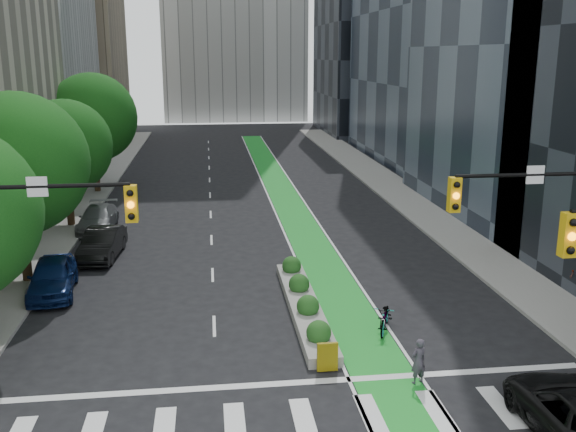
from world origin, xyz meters
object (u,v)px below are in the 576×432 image
object	(u,v)px
bicycle	(385,317)
parked_car_left_mid	(102,244)
cyclist	(418,361)
parked_car_left_far	(98,218)
parked_car_left_near	(52,277)
median_planter	(304,303)

from	to	relation	value
bicycle	parked_car_left_mid	bearing A→B (deg)	160.81
cyclist	parked_car_left_mid	world-z (taller)	cyclist
bicycle	parked_car_left_far	bearing A→B (deg)	151.18
parked_car_left_mid	bicycle	bearing A→B (deg)	-36.17
parked_car_left_near	bicycle	bearing A→B (deg)	-28.66
median_planter	parked_car_left_near	size ratio (longest dim) A/B	2.17
cyclist	parked_car_left_near	xyz separation A→B (m)	(-13.45, 9.67, 0.03)
cyclist	parked_car_left_far	world-z (taller)	cyclist
parked_car_left_mid	parked_car_left_far	world-z (taller)	parked_car_left_mid
median_planter	parked_car_left_far	distance (m)	17.48
median_planter	parked_car_left_far	world-z (taller)	parked_car_left_far
cyclist	parked_car_left_near	size ratio (longest dim) A/B	0.33
parked_car_left_mid	parked_car_left_far	xyz separation A→B (m)	(-1.12, 5.65, -0.06)
median_planter	bicycle	xyz separation A→B (m)	(2.80, -2.25, 0.18)
median_planter	parked_car_left_near	xyz separation A→B (m)	(-10.70, 3.34, 0.43)
median_planter	bicycle	bearing A→B (deg)	-38.76
median_planter	bicycle	world-z (taller)	bicycle
bicycle	parked_car_left_near	size ratio (longest dim) A/B	0.45
bicycle	parked_car_left_near	world-z (taller)	parked_car_left_near
parked_car_left_near	cyclist	bearing A→B (deg)	-41.90
bicycle	parked_car_left_far	world-z (taller)	parked_car_left_far
cyclist	parked_car_left_near	distance (m)	16.57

